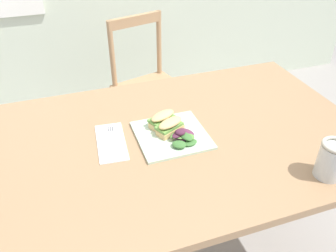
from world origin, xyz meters
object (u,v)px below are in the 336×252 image
Objects in this scene: chair_wooden_far at (149,87)px; mason_jar_iced_tea at (331,161)px; sandwich_half_back at (162,119)px; plate_lunch at (172,135)px; fork_on_napkin at (111,138)px; sandwich_half_front at (170,126)px; dining_table at (184,158)px.

chair_wooden_far is 6.79× the size of mason_jar_iced_tea.
sandwich_half_back is 0.60m from mason_jar_iced_tea.
plate_lunch reaches higher than fork_on_napkin.
sandwich_half_front is at bearing -100.94° from chair_wooden_far.
plate_lunch is (-0.05, 0.01, 0.12)m from dining_table.
dining_table is at bearing -19.81° from sandwich_half_front.
chair_wooden_far reaches higher than mason_jar_iced_tea.
sandwich_half_front is at bearing 160.19° from dining_table.
sandwich_half_front is at bearing -77.77° from sandwich_half_back.
plate_lunch is 0.04m from sandwich_half_front.
chair_wooden_far is (0.12, 0.92, -0.18)m from dining_table.
mason_jar_iced_tea is (0.23, -1.28, 0.35)m from chair_wooden_far.
plate_lunch is at bearing 172.24° from dining_table.
dining_table is at bearing -48.77° from sandwich_half_back.
mason_jar_iced_tea is at bearing -45.36° from dining_table.
mason_jar_iced_tea is (0.40, -0.36, 0.05)m from plate_lunch.
plate_lunch is 1.38× the size of fork_on_napkin.
dining_table is at bearing -12.44° from fork_on_napkin.
fork_on_napkin is at bearing -175.96° from sandwich_half_back.
dining_table is 7.37× the size of fork_on_napkin.
plate_lunch is 2.17× the size of sandwich_half_front.
sandwich_half_front reaches higher than fork_on_napkin.
mason_jar_iced_tea is (0.41, -0.43, 0.02)m from sandwich_half_back.
plate_lunch is 0.54m from mason_jar_iced_tea.
fork_on_napkin is (-0.27, 0.06, 0.12)m from dining_table.
fork_on_napkin is (-0.22, 0.05, 0.00)m from plate_lunch.
plate_lunch is at bearing -78.84° from sandwich_half_back.
plate_lunch is at bearing -100.72° from chair_wooden_far.
sandwich_half_back is 0.92× the size of mason_jar_iced_tea.
chair_wooden_far is at bearing 65.64° from fork_on_napkin.
sandwich_half_back is at bearing 4.04° from fork_on_napkin.
fork_on_napkin is at bearing -114.36° from chair_wooden_far.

